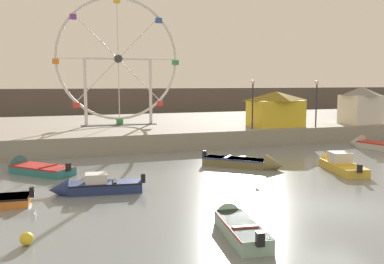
{
  "coord_description": "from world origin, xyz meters",
  "views": [
    {
      "loc": [
        -11.69,
        -14.41,
        5.26
      ],
      "look_at": [
        -2.5,
        11.59,
        2.04
      ],
      "focal_mm": 39.94,
      "sensor_mm": 36.0,
      "label": 1
    }
  ],
  "objects_px": {
    "ferris_wheel_white_frame": "(118,61)",
    "promenade_lamp_far": "(317,97)",
    "promenade_lamp_near": "(253,97)",
    "mooring_buoy_orange": "(27,239)",
    "motorboat_mustard_yellow": "(337,163)",
    "motorboat_teal_painted": "(31,168)",
    "motorboat_navy_blue": "(92,186)",
    "carnival_booth_white_ticket": "(361,105)",
    "motorboat_olive_wood": "(248,163)",
    "carnival_booth_yellow_awning": "(276,108)",
    "motorboat_seafoam": "(236,224)",
    "motorboat_pale_grey": "(373,145)"
  },
  "relations": [
    {
      "from": "ferris_wheel_white_frame",
      "to": "promenade_lamp_far",
      "type": "height_order",
      "value": "ferris_wheel_white_frame"
    },
    {
      "from": "promenade_lamp_near",
      "to": "mooring_buoy_orange",
      "type": "height_order",
      "value": "promenade_lamp_near"
    },
    {
      "from": "motorboat_mustard_yellow",
      "to": "motorboat_teal_painted",
      "type": "height_order",
      "value": "motorboat_mustard_yellow"
    },
    {
      "from": "motorboat_navy_blue",
      "to": "carnival_booth_white_ticket",
      "type": "relative_size",
      "value": 1.16
    },
    {
      "from": "ferris_wheel_white_frame",
      "to": "promenade_lamp_near",
      "type": "xyz_separation_m",
      "value": [
        9.91,
        -7.07,
        -3.14
      ]
    },
    {
      "from": "motorboat_teal_painted",
      "to": "promenade_lamp_near",
      "type": "distance_m",
      "value": 18.57
    },
    {
      "from": "motorboat_navy_blue",
      "to": "motorboat_olive_wood",
      "type": "relative_size",
      "value": 1.01
    },
    {
      "from": "mooring_buoy_orange",
      "to": "motorboat_navy_blue",
      "type": "bearing_deg",
      "value": 65.32
    },
    {
      "from": "carnival_booth_white_ticket",
      "to": "carnival_booth_yellow_awning",
      "type": "xyz_separation_m",
      "value": [
        -8.88,
        0.49,
        -0.19
      ]
    },
    {
      "from": "motorboat_seafoam",
      "to": "motorboat_mustard_yellow",
      "type": "bearing_deg",
      "value": -44.94
    },
    {
      "from": "carnival_booth_yellow_awning",
      "to": "promenade_lamp_far",
      "type": "bearing_deg",
      "value": -33.13
    },
    {
      "from": "motorboat_teal_painted",
      "to": "carnival_booth_white_ticket",
      "type": "xyz_separation_m",
      "value": [
        29.18,
        6.36,
        2.91
      ]
    },
    {
      "from": "ferris_wheel_white_frame",
      "to": "promenade_lamp_far",
      "type": "xyz_separation_m",
      "value": [
        15.81,
        -7.6,
        -3.16
      ]
    },
    {
      "from": "promenade_lamp_near",
      "to": "promenade_lamp_far",
      "type": "distance_m",
      "value": 5.92
    },
    {
      "from": "motorboat_seafoam",
      "to": "promenade_lamp_far",
      "type": "height_order",
      "value": "promenade_lamp_far"
    },
    {
      "from": "motorboat_olive_wood",
      "to": "carnival_booth_white_ticket",
      "type": "relative_size",
      "value": 1.15
    },
    {
      "from": "motorboat_teal_painted",
      "to": "carnival_booth_yellow_awning",
      "type": "relative_size",
      "value": 0.93
    },
    {
      "from": "motorboat_navy_blue",
      "to": "motorboat_mustard_yellow",
      "type": "xyz_separation_m",
      "value": [
        14.78,
        0.89,
        0.01
      ]
    },
    {
      "from": "promenade_lamp_far",
      "to": "promenade_lamp_near",
      "type": "bearing_deg",
      "value": 174.9
    },
    {
      "from": "motorboat_teal_painted",
      "to": "promenade_lamp_far",
      "type": "relative_size",
      "value": 1.11
    },
    {
      "from": "motorboat_navy_blue",
      "to": "carnival_booth_white_ticket",
      "type": "bearing_deg",
      "value": -147.83
    },
    {
      "from": "motorboat_teal_painted",
      "to": "motorboat_olive_wood",
      "type": "bearing_deg",
      "value": -146.23
    },
    {
      "from": "ferris_wheel_white_frame",
      "to": "mooring_buoy_orange",
      "type": "relative_size",
      "value": 26.13
    },
    {
      "from": "carnival_booth_yellow_awning",
      "to": "ferris_wheel_white_frame",
      "type": "bearing_deg",
      "value": 155.36
    },
    {
      "from": "ferris_wheel_white_frame",
      "to": "carnival_booth_white_ticket",
      "type": "bearing_deg",
      "value": -15.96
    },
    {
      "from": "motorboat_mustard_yellow",
      "to": "carnival_booth_white_ticket",
      "type": "distance_m",
      "value": 16.49
    },
    {
      "from": "motorboat_navy_blue",
      "to": "motorboat_mustard_yellow",
      "type": "relative_size",
      "value": 0.89
    },
    {
      "from": "motorboat_olive_wood",
      "to": "carnival_booth_white_ticket",
      "type": "bearing_deg",
      "value": 72.58
    },
    {
      "from": "motorboat_seafoam",
      "to": "promenade_lamp_near",
      "type": "distance_m",
      "value": 21.49
    },
    {
      "from": "motorboat_pale_grey",
      "to": "motorboat_navy_blue",
      "type": "distance_m",
      "value": 23.69
    },
    {
      "from": "motorboat_mustard_yellow",
      "to": "promenade_lamp_near",
      "type": "height_order",
      "value": "promenade_lamp_near"
    },
    {
      "from": "carnival_booth_white_ticket",
      "to": "motorboat_olive_wood",
      "type": "bearing_deg",
      "value": -155.73
    },
    {
      "from": "motorboat_navy_blue",
      "to": "mooring_buoy_orange",
      "type": "xyz_separation_m",
      "value": [
        -2.75,
        -5.97,
        -0.1
      ]
    },
    {
      "from": "motorboat_navy_blue",
      "to": "carnival_booth_yellow_awning",
      "type": "height_order",
      "value": "carnival_booth_yellow_awning"
    },
    {
      "from": "carnival_booth_yellow_awning",
      "to": "promenade_lamp_near",
      "type": "distance_m",
      "value": 3.42
    },
    {
      "from": "mooring_buoy_orange",
      "to": "promenade_lamp_near",
      "type": "bearing_deg",
      "value": 45.4
    },
    {
      "from": "motorboat_pale_grey",
      "to": "motorboat_olive_wood",
      "type": "bearing_deg",
      "value": 89.97
    },
    {
      "from": "motorboat_teal_painted",
      "to": "promenade_lamp_near",
      "type": "bearing_deg",
      "value": -116.01
    },
    {
      "from": "motorboat_seafoam",
      "to": "carnival_booth_white_ticket",
      "type": "relative_size",
      "value": 1.14
    },
    {
      "from": "promenade_lamp_near",
      "to": "mooring_buoy_orange",
      "type": "bearing_deg",
      "value": -134.6
    },
    {
      "from": "promenade_lamp_near",
      "to": "promenade_lamp_far",
      "type": "relative_size",
      "value": 1.01
    },
    {
      "from": "motorboat_seafoam",
      "to": "promenade_lamp_far",
      "type": "distance_m",
      "value": 24.45
    },
    {
      "from": "motorboat_mustard_yellow",
      "to": "carnival_booth_yellow_awning",
      "type": "xyz_separation_m",
      "value": [
        2.67,
        11.92,
        2.64
      ]
    },
    {
      "from": "promenade_lamp_far",
      "to": "motorboat_pale_grey",
      "type": "bearing_deg",
      "value": -61.13
    },
    {
      "from": "motorboat_mustard_yellow",
      "to": "motorboat_olive_wood",
      "type": "bearing_deg",
      "value": 80.08
    },
    {
      "from": "motorboat_seafoam",
      "to": "motorboat_olive_wood",
      "type": "bearing_deg",
      "value": -20.91
    },
    {
      "from": "motorboat_navy_blue",
      "to": "carnival_booth_white_ticket",
      "type": "distance_m",
      "value": 29.2
    },
    {
      "from": "carnival_booth_yellow_awning",
      "to": "promenade_lamp_far",
      "type": "relative_size",
      "value": 1.2
    },
    {
      "from": "carnival_booth_white_ticket",
      "to": "mooring_buoy_orange",
      "type": "distance_m",
      "value": 34.47
    },
    {
      "from": "ferris_wheel_white_frame",
      "to": "carnival_booth_white_ticket",
      "type": "height_order",
      "value": "ferris_wheel_white_frame"
    }
  ]
}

